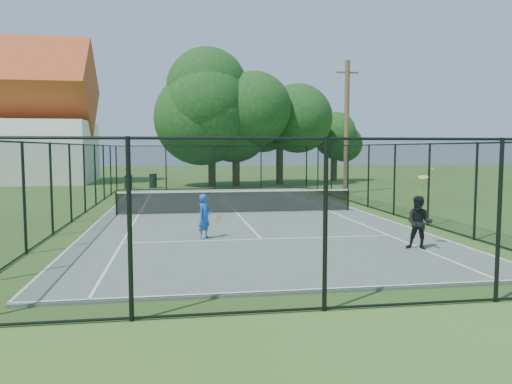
{
  "coord_description": "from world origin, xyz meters",
  "views": [
    {
      "loc": [
        -2.48,
        -21.13,
        2.81
      ],
      "look_at": [
        0.38,
        -3.0,
        1.2
      ],
      "focal_mm": 35.0,
      "sensor_mm": 36.0,
      "label": 1
    }
  ],
  "objects": [
    {
      "name": "ground",
      "position": [
        0.0,
        0.0,
        0.0
      ],
      "size": [
        120.0,
        120.0,
        0.0
      ],
      "primitive_type": "plane",
      "color": "#38541D"
    },
    {
      "name": "tree_far_right",
      "position": [
        10.94,
        20.61,
        3.39
      ],
      "size": [
        4.15,
        4.15,
        5.49
      ],
      "color": "#332114",
      "rests_on": "ground"
    },
    {
      "name": "trash_bin_left",
      "position": [
        -5.92,
        14.74,
        0.47
      ],
      "size": [
        0.58,
        0.58,
        0.92
      ],
      "color": "black",
      "rests_on": "ground"
    },
    {
      "name": "fence",
      "position": [
        0.0,
        0.0,
        1.5
      ],
      "size": [
        13.1,
        26.1,
        3.0
      ],
      "color": "black",
      "rests_on": "ground"
    },
    {
      "name": "tennis_court",
      "position": [
        0.0,
        0.0,
        0.03
      ],
      "size": [
        11.0,
        24.0,
        0.06
      ],
      "primitive_type": "cube",
      "color": "slate",
      "rests_on": "ground"
    },
    {
      "name": "tree_near_mid",
      "position": [
        1.83,
        15.79,
        4.55
      ],
      "size": [
        5.65,
        5.65,
        7.39
      ],
      "color": "#332114",
      "rests_on": "ground"
    },
    {
      "name": "player_blue",
      "position": [
        -1.68,
        -6.02,
        0.74
      ],
      "size": [
        0.87,
        0.59,
        1.36
      ],
      "color": "blue",
      "rests_on": "tennis_court"
    },
    {
      "name": "tree_near_left",
      "position": [
        0.07,
        16.4,
        5.72
      ],
      "size": [
        7.13,
        7.13,
        9.29
      ],
      "color": "#332114",
      "rests_on": "ground"
    },
    {
      "name": "utility_pole",
      "position": [
        8.0,
        9.0,
        4.18
      ],
      "size": [
        1.4,
        0.3,
        8.24
      ],
      "color": "#4C3823",
      "rests_on": "ground"
    },
    {
      "name": "trash_bin_right",
      "position": [
        -4.22,
        15.02,
        0.51
      ],
      "size": [
        0.58,
        0.58,
        1.01
      ],
      "color": "black",
      "rests_on": "ground"
    },
    {
      "name": "tennis_net",
      "position": [
        0.0,
        0.0,
        0.58
      ],
      "size": [
        10.08,
        0.08,
        0.95
      ],
      "color": "black",
      "rests_on": "tennis_court"
    },
    {
      "name": "player_black",
      "position": [
        4.0,
        -8.57,
        0.8
      ],
      "size": [
        1.06,
        0.92,
        2.21
      ],
      "color": "black",
      "rests_on": "tennis_court"
    },
    {
      "name": "tree_near_right",
      "position": [
        5.5,
        17.56,
        5.12
      ],
      "size": [
        5.84,
        5.84,
        8.06
      ],
      "color": "#332114",
      "rests_on": "ground"
    }
  ]
}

